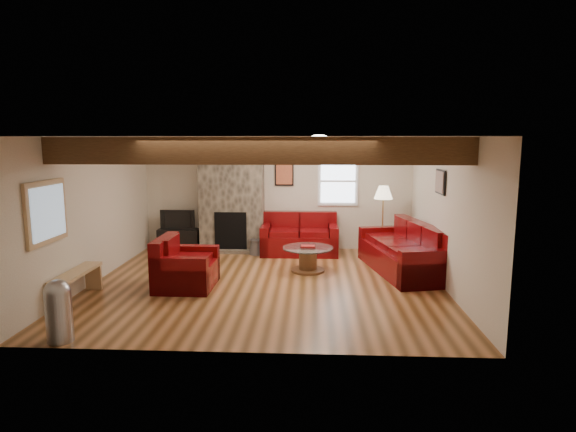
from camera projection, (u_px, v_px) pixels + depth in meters
name	position (u px, v px, depth m)	size (l,w,h in m)	color
room	(266.00, 212.00, 8.14)	(8.00, 8.00, 8.00)	brown
oak_beam	(257.00, 151.00, 6.74)	(6.00, 0.36, 0.38)	#352010
chimney_breast	(232.00, 196.00, 10.65)	(1.40, 0.67, 2.50)	#3C372E
back_window	(338.00, 181.00, 10.70)	(0.90, 0.08, 1.10)	white
hatch_window	(47.00, 212.00, 6.78)	(0.08, 1.00, 0.90)	tan
ceiling_dome	(319.00, 141.00, 8.79)	(0.40, 0.40, 0.18)	white
artwork_back	(284.00, 174.00, 10.73)	(0.42, 0.06, 0.52)	black
artwork_right	(440.00, 182.00, 8.21)	(0.06, 0.55, 0.42)	black
sofa_three	(403.00, 248.00, 9.00)	(2.36, 0.99, 0.91)	#4D0508
loveseat	(299.00, 234.00, 10.44)	(1.65, 0.95, 0.88)	#4D0508
armchair_red	(186.00, 262.00, 8.06)	(1.05, 0.92, 0.85)	#4D0508
coffee_table	(308.00, 259.00, 9.06)	(0.95, 0.95, 0.49)	#4C3018
tv_cabinet	(179.00, 239.00, 10.91)	(0.92, 0.37, 0.46)	black
television	(179.00, 219.00, 10.84)	(0.78, 0.10, 0.45)	black
floor_lamp	(383.00, 196.00, 10.00)	(0.39, 0.39, 1.51)	tan
pine_bench	(77.00, 286.00, 7.41)	(0.29, 1.23, 0.46)	tan
pedal_bin	(59.00, 311.00, 5.88)	(0.32, 0.32, 0.79)	#A3A3A8
coal_bucket	(257.00, 247.00, 10.43)	(0.36, 0.36, 0.33)	slate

